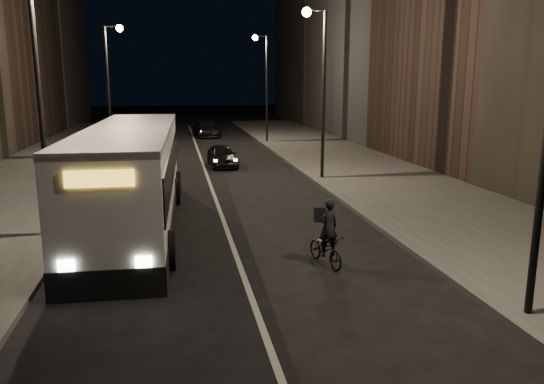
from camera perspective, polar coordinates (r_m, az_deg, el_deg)
name	(u,v)px	position (r m, az deg, el deg)	size (l,w,h in m)	color
ground	(242,271)	(14.27, -3.30, -8.45)	(180.00, 180.00, 0.00)	black
sidewalk_right	(363,170)	(29.50, 9.76, 2.31)	(7.00, 70.00, 0.16)	#363633
sidewalk_left	(34,181)	(28.55, -24.24, 1.09)	(7.00, 70.00, 0.16)	#363633
building_row_right	(399,6)	(44.75, 13.54, 18.83)	(8.00, 61.00, 21.00)	black
streetlight_right_near	(543,60)	(11.60, 27.12, 12.57)	(1.20, 0.44, 8.12)	black
streetlight_right_mid	(319,71)	(26.21, 5.04, 12.83)	(1.20, 0.44, 8.12)	black
streetlight_right_far	(263,74)	(41.85, -0.93, 12.58)	(1.20, 0.44, 8.12)	black
streetlight_left_near	(46,67)	(17.66, -23.14, 12.31)	(1.20, 0.44, 8.12)	black
streetlight_left_far	(112,73)	(35.46, -16.87, 12.17)	(1.20, 0.44, 8.12)	black
city_bus	(132,173)	(18.58, -14.82, 1.98)	(3.31, 12.84, 3.44)	white
cyclist_on_bicycle	(326,243)	(14.53, 5.87, -5.47)	(0.97, 1.75, 1.91)	black
car_near	(222,156)	(30.94, -5.39, 3.92)	(1.50, 3.72, 1.27)	black
car_mid	(160,143)	(37.35, -11.92, 5.13)	(1.36, 3.90, 1.29)	#353637
car_far	(207,128)	(47.35, -7.03, 6.80)	(1.98, 4.88, 1.41)	black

